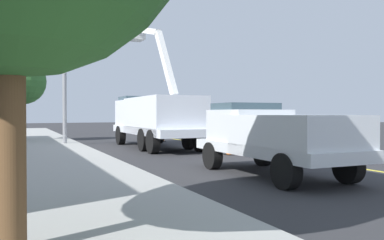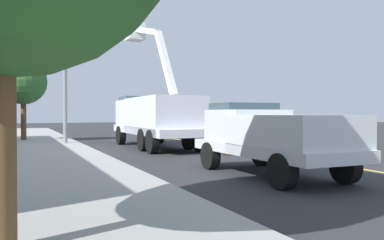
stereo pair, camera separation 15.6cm
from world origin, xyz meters
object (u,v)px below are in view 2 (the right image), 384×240
(service_pickup_truck, at_px, (271,136))
(passing_minivan, at_px, (187,123))
(traffic_signal_mast, at_px, (69,28))
(traffic_cone_mid_front, at_px, (229,146))
(utility_bucket_truck, at_px, (155,116))
(traffic_cone_mid_rear, at_px, (162,135))

(service_pickup_truck, relative_size, passing_minivan, 1.17)
(traffic_signal_mast, bearing_deg, traffic_cone_mid_front, -142.45)
(utility_bucket_truck, bearing_deg, traffic_cone_mid_rear, -28.14)
(service_pickup_truck, height_order, traffic_cone_mid_front, service_pickup_truck)
(traffic_cone_mid_front, xyz_separation_m, traffic_cone_mid_rear, (8.80, -0.74, 0.01))
(passing_minivan, bearing_deg, service_pickup_truck, 160.03)
(utility_bucket_truck, relative_size, passing_minivan, 1.70)
(passing_minivan, relative_size, traffic_signal_mast, 0.57)
(traffic_cone_mid_front, bearing_deg, utility_bucket_truck, 15.92)
(passing_minivan, distance_m, traffic_cone_mid_front, 14.01)
(traffic_signal_mast, bearing_deg, service_pickup_truck, -165.18)
(traffic_cone_mid_rear, relative_size, traffic_signal_mast, 0.09)
(service_pickup_truck, xyz_separation_m, traffic_cone_mid_front, (5.28, -2.05, -0.74))
(passing_minivan, bearing_deg, utility_bucket_truck, 144.15)
(traffic_cone_mid_front, height_order, traffic_cone_mid_rear, traffic_cone_mid_rear)
(traffic_cone_mid_rear, bearing_deg, service_pickup_truck, 168.78)
(traffic_signal_mast, bearing_deg, traffic_cone_mid_rear, -71.94)
(utility_bucket_truck, bearing_deg, traffic_cone_mid_front, -164.08)
(passing_minivan, bearing_deg, traffic_cone_mid_rear, 138.28)
(passing_minivan, height_order, traffic_cone_mid_rear, passing_minivan)
(service_pickup_truck, relative_size, traffic_cone_mid_rear, 7.17)
(service_pickup_truck, bearing_deg, traffic_cone_mid_rear, -11.22)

